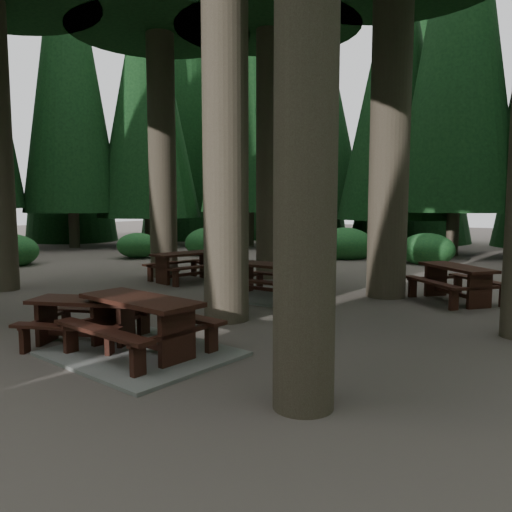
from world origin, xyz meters
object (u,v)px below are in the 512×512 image
Objects in this scene: picnic_table_b at (185,262)px; picnic_table_c at (271,286)px; picnic_table_e at (85,314)px; picnic_table_a at (141,335)px; picnic_table_d at (457,278)px.

picnic_table_c is (3.29, -0.63, -0.27)m from picnic_table_b.
picnic_table_b reaches higher than picnic_table_e.
picnic_table_a is 1.27× the size of picnic_table_e.
picnic_table_c is 4.90m from picnic_table_e.
picnic_table_c is at bearing 62.68° from picnic_table_e.
picnic_table_e is (-1.11, -0.12, 0.18)m from picnic_table_a.
picnic_table_b is 0.92× the size of picnic_table_c.
picnic_table_b is at bearing 132.27° from picnic_table_a.
picnic_table_b is 1.03× the size of picnic_table_e.
picnic_table_d is 1.15× the size of picnic_table_e.
picnic_table_a is at bearing -130.46° from picnic_table_b.
picnic_table_a is 1.11× the size of picnic_table_d.
picnic_table_c is at bearing 105.20° from picnic_table_a.
picnic_table_c is 4.15m from picnic_table_d.
picnic_table_c is 0.98× the size of picnic_table_d.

